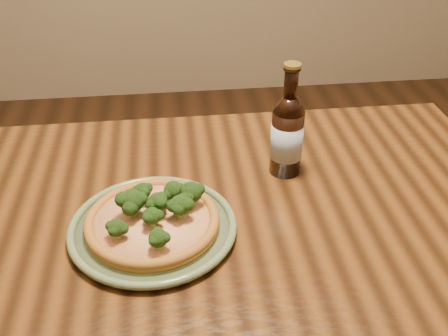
{
  "coord_description": "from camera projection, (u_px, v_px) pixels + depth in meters",
  "views": [
    {
      "loc": [
        0.14,
        -0.56,
        1.35
      ],
      "look_at": [
        0.23,
        0.22,
        0.82
      ],
      "focal_mm": 42.0,
      "sensor_mm": 36.0,
      "label": 1
    }
  ],
  "objects": [
    {
      "name": "table",
      "position": [
        98.0,
        292.0,
        0.91
      ],
      "size": [
        1.6,
        0.9,
        0.75
      ],
      "color": "#49280F",
      "rests_on": "ground"
    },
    {
      "name": "plate",
      "position": [
        153.0,
        227.0,
        0.9
      ],
      "size": [
        0.29,
        0.29,
        0.02
      ],
      "rotation": [
        0.0,
        0.0,
        0.05
      ],
      "color": "#5A6C4A",
      "rests_on": "table"
    },
    {
      "name": "pizza",
      "position": [
        153.0,
        219.0,
        0.89
      ],
      "size": [
        0.23,
        0.23,
        0.07
      ],
      "rotation": [
        0.0,
        0.0,
        -0.26
      ],
      "color": "#996122",
      "rests_on": "plate"
    },
    {
      "name": "beer_bottle",
      "position": [
        287.0,
        134.0,
        1.01
      ],
      "size": [
        0.06,
        0.06,
        0.23
      ],
      "rotation": [
        0.0,
        0.0,
        0.3
      ],
      "color": "black",
      "rests_on": "table"
    }
  ]
}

